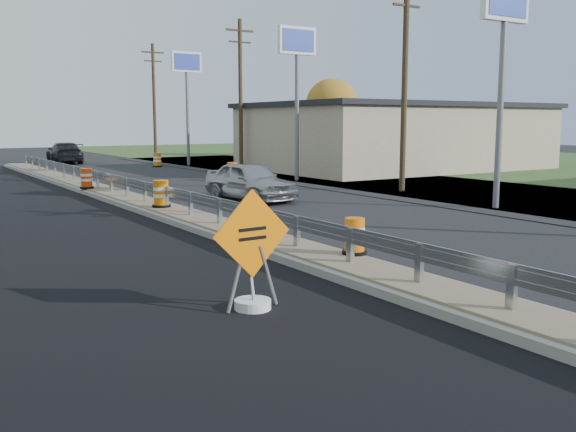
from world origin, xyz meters
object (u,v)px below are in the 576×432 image
barrel_median_far (86,179)px  barrel_median_mid (161,194)px  barrel_median_near (355,237)px  barrel_shoulder_far (157,160)px  barrel_shoulder_mid (232,172)px  car_silver (250,181)px  car_dark_far (65,153)px  caution_sign (252,280)px

barrel_median_far → barrel_median_mid: bearing=-86.6°
barrel_median_near → barrel_shoulder_far: (7.62, 31.44, -0.15)m
barrel_median_mid → barrel_shoulder_mid: (7.65, 9.49, -0.20)m
barrel_median_mid → car_silver: size_ratio=0.20×
barrel_median_far → car_dark_far: size_ratio=0.16×
caution_sign → car_dark_far: bearing=77.5°
barrel_median_far → barrel_shoulder_mid: size_ratio=0.89×
caution_sign → car_silver: caution_sign is taller
car_silver → caution_sign: bearing=-125.0°
barrel_shoulder_mid → car_dark_far: bearing=100.8°
caution_sign → barrel_shoulder_far: caution_sign is taller
caution_sign → barrel_median_near: (3.55, 1.79, 0.10)m
barrel_median_mid → car_dark_far: 29.56m
car_dark_far → barrel_median_far: bearing=84.6°
caution_sign → barrel_median_mid: (2.90, 11.42, 0.16)m
car_dark_far → barrel_shoulder_mid: bearing=106.6°
barrel_shoulder_mid → caution_sign: bearing=-116.8°
barrel_median_far → car_dark_far: 22.20m
caution_sign → barrel_median_mid: caution_sign is taller
barrel_median_near → barrel_shoulder_mid: (6.99, 19.12, -0.14)m
barrel_shoulder_far → car_dark_far: bearing=120.5°
barrel_median_mid → barrel_median_near: bearing=-86.1°
caution_sign → car_dark_far: (6.76, 40.72, 0.27)m
barrel_median_near → barrel_shoulder_mid: size_ratio=0.81×
barrel_shoulder_mid → barrel_shoulder_far: size_ratio=1.02×
caution_sign → barrel_median_near: caution_sign is taller
caution_sign → barrel_shoulder_far: size_ratio=2.09×
barrel_median_near → barrel_shoulder_far: size_ratio=0.83×
caution_sign → car_dark_far: 41.28m
car_silver → car_dark_far: bearing=85.1°
barrel_median_far → barrel_shoulder_mid: barrel_median_far is taller
barrel_median_mid → car_silver: car_silver is taller
barrel_median_near → barrel_median_far: size_ratio=0.92×
barrel_median_near → car_silver: car_silver is taller
barrel_median_far → car_silver: (4.83, -5.83, 0.12)m
caution_sign → barrel_shoulder_far: bearing=68.3°
car_silver → barrel_shoulder_far: bearing=73.0°
barrel_median_mid → car_silver: 4.70m
barrel_shoulder_mid → car_silver: bearing=-112.7°
car_dark_far → caution_sign: bearing=86.3°
barrel_shoulder_mid → barrel_median_mid: bearing=-128.9°
caution_sign → barrel_median_far: 19.10m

